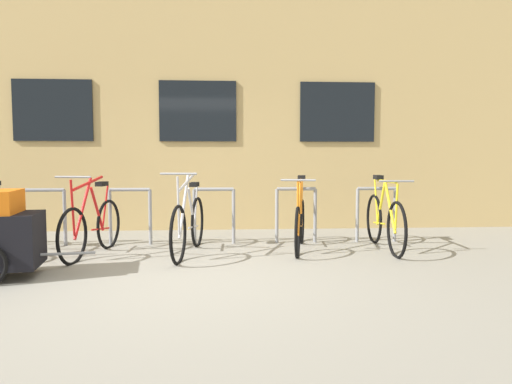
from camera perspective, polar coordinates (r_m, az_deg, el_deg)
ground_plane at (r=4.99m, az=-9.16°, el=-10.33°), size 42.00×42.00×0.00m
storefront_building at (r=11.56m, az=-6.19°, el=14.74°), size 28.00×6.74×6.72m
bike_rack at (r=6.79m, az=-10.25°, el=-2.15°), size 6.62×0.05×0.82m
bicycle_orange at (r=6.36m, az=5.43°, el=-3.72°), size 0.51×1.63×1.02m
bicycle_silver at (r=6.09m, az=-8.28°, el=-3.92°), size 0.44×1.80×1.09m
bicycle_red at (r=6.31m, az=-19.53°, el=-3.94°), size 0.47×1.65×1.06m
bicycle_yellow at (r=6.57m, az=15.51°, el=-3.40°), size 0.44×1.76×1.02m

